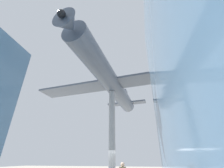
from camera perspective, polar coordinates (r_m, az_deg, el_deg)
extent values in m
cylinder|color=#999EA3|center=(13.15, 0.00, -18.28)|extent=(0.55, 0.55, 7.63)
cylinder|color=#4C5666|center=(14.58, 0.00, 0.00)|extent=(3.06, 14.31, 1.62)
cube|color=#4C5666|center=(14.58, 0.00, 0.00)|extent=(15.78, 3.75, 0.18)
cube|color=#4C5666|center=(20.20, 5.57, -7.35)|extent=(5.08, 1.50, 0.18)
cube|color=#4C5666|center=(20.54, 5.45, -4.79)|extent=(0.29, 1.11, 1.87)
cone|color=#4C5666|center=(9.09, -16.18, 21.10)|extent=(1.47, 1.11, 1.38)
sphere|color=black|center=(8.76, -18.74, 23.98)|extent=(0.44, 0.44, 0.44)
sphere|color=beige|center=(10.87, 4.04, -28.24)|extent=(0.26, 0.26, 0.26)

